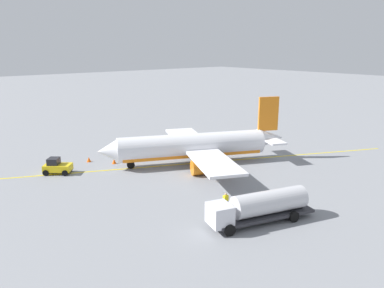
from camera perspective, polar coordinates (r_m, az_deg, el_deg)
ground_plane at (r=55.85m, az=0.00°, el=-2.98°), size 400.00×400.00×0.00m
airplane at (r=55.25m, az=0.49°, el=-0.37°), size 27.05×25.88×9.56m
fuel_tanker at (r=37.77m, az=10.38°, el=-9.26°), size 11.41×5.60×3.15m
pushback_tug at (r=54.47m, az=-19.85°, el=-3.23°), size 4.07×3.97×2.20m
refueling_worker at (r=40.82m, az=5.14°, el=-8.60°), size 0.57×0.44×1.71m
safety_cone_nose at (r=56.91m, az=-11.77°, el=-2.59°), size 0.63×0.63×0.70m
safety_cone_wingtip at (r=58.66m, az=-15.43°, el=-2.28°), size 0.66×0.66×0.74m
taxi_line_marking at (r=55.85m, az=0.00°, el=-2.97°), size 59.88×28.11×0.01m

